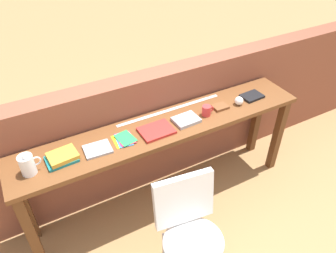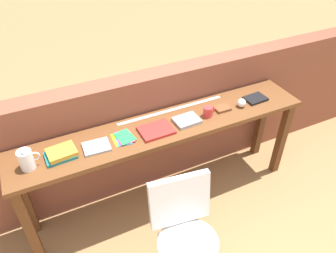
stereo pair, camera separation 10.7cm
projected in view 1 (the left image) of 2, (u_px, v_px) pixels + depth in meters
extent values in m
plane|color=#9E7547|center=(181.00, 219.00, 2.99)|extent=(40.00, 40.00, 0.00)
cube|color=brown|center=(148.00, 130.00, 3.07)|extent=(6.00, 0.20, 1.18)
cube|color=brown|center=(165.00, 127.00, 2.67)|extent=(2.50, 0.44, 0.04)
cube|color=#5B341A|center=(32.00, 235.00, 2.38)|extent=(0.07, 0.07, 0.84)
cube|color=#5B341A|center=(277.00, 136.00, 3.28)|extent=(0.07, 0.07, 0.84)
cube|color=#5B341A|center=(24.00, 204.00, 2.60)|extent=(0.07, 0.07, 0.84)
cube|color=#5B341A|center=(256.00, 119.00, 3.50)|extent=(0.07, 0.07, 0.84)
ellipsoid|color=white|center=(193.00, 242.00, 2.30)|extent=(0.49, 0.47, 0.08)
cube|color=white|center=(184.00, 199.00, 2.29)|extent=(0.45, 0.16, 0.40)
cylinder|color=#B2B2B7|center=(164.00, 250.00, 2.52)|extent=(0.02, 0.02, 0.41)
cylinder|color=#B2B2B7|center=(203.00, 236.00, 2.61)|extent=(0.02, 0.02, 0.41)
cylinder|color=white|center=(27.00, 165.00, 2.19)|extent=(0.10, 0.10, 0.15)
cone|color=white|center=(25.00, 158.00, 2.11)|extent=(0.04, 0.03, 0.04)
torus|color=white|center=(36.00, 161.00, 2.20)|extent=(0.07, 0.01, 0.07)
cube|color=#19757A|center=(62.00, 159.00, 2.32)|extent=(0.22, 0.17, 0.02)
cube|color=gold|center=(63.00, 156.00, 2.31)|extent=(0.21, 0.18, 0.03)
cube|color=#9E9EA3|center=(98.00, 149.00, 2.41)|extent=(0.21, 0.17, 0.02)
cube|color=yellow|center=(122.00, 140.00, 2.50)|extent=(0.13, 0.17, 0.00)
cube|color=#3399D8|center=(124.00, 140.00, 2.50)|extent=(0.13, 0.17, 0.00)
cube|color=purple|center=(124.00, 139.00, 2.51)|extent=(0.11, 0.17, 0.00)
cube|color=#E5334C|center=(126.00, 138.00, 2.51)|extent=(0.12, 0.17, 0.00)
cube|color=green|center=(125.00, 138.00, 2.51)|extent=(0.14, 0.18, 0.00)
cube|color=red|center=(156.00, 131.00, 2.58)|extent=(0.27, 0.21, 0.02)
cube|color=#9E9EA3|center=(186.00, 120.00, 2.69)|extent=(0.21, 0.17, 0.03)
cylinder|color=red|center=(206.00, 111.00, 2.74)|extent=(0.08, 0.08, 0.09)
torus|color=red|center=(211.00, 109.00, 2.76)|extent=(0.06, 0.01, 0.06)
cube|color=brown|center=(220.00, 107.00, 2.85)|extent=(0.13, 0.10, 0.02)
sphere|color=silver|center=(239.00, 101.00, 2.87)|extent=(0.08, 0.08, 0.08)
cube|color=black|center=(252.00, 96.00, 2.98)|extent=(0.20, 0.15, 0.02)
cube|color=silver|center=(170.00, 110.00, 2.83)|extent=(0.98, 0.03, 0.00)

